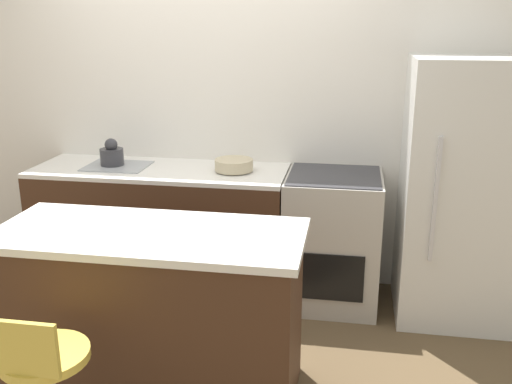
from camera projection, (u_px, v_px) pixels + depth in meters
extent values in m
plane|color=brown|center=(187.00, 311.00, 3.96)|extent=(14.00, 14.00, 0.00)
cube|color=white|center=(207.00, 109.00, 4.23)|extent=(8.00, 0.06, 2.60)
cube|color=#422819|center=(163.00, 231.00, 4.19)|extent=(1.81, 0.64, 0.89)
cube|color=white|center=(160.00, 170.00, 4.06)|extent=(1.81, 0.64, 0.03)
cube|color=#9EA3A8|center=(117.00, 166.00, 4.10)|extent=(0.44, 0.35, 0.01)
cube|color=#422819|center=(153.00, 316.00, 3.00)|extent=(1.51, 0.63, 0.88)
cube|color=white|center=(149.00, 235.00, 2.87)|extent=(1.57, 0.67, 0.04)
cube|color=#B7B2A8|center=(332.00, 240.00, 3.99)|extent=(0.65, 0.64, 0.92)
cube|color=black|center=(329.00, 278.00, 3.72)|extent=(0.45, 0.01, 0.32)
cube|color=#333338|center=(335.00, 176.00, 3.85)|extent=(0.61, 0.61, 0.01)
cube|color=silver|center=(459.00, 192.00, 3.71)|extent=(0.72, 0.70, 1.72)
cube|color=silver|center=(435.00, 201.00, 3.39)|extent=(0.02, 0.02, 0.78)
cylinder|color=gold|center=(45.00, 356.00, 2.41)|extent=(0.38, 0.38, 0.04)
cube|color=gold|center=(20.00, 348.00, 2.21)|extent=(0.32, 0.02, 0.23)
cylinder|color=#333338|center=(112.00, 157.00, 4.10)|extent=(0.17, 0.17, 0.12)
sphere|color=#333338|center=(111.00, 145.00, 4.07)|extent=(0.09, 0.09, 0.09)
cylinder|color=#C1B28E|center=(234.00, 165.00, 3.96)|extent=(0.27, 0.27, 0.08)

